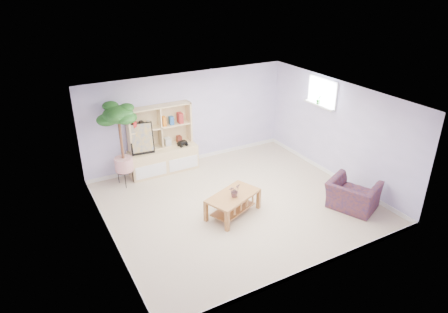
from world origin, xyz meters
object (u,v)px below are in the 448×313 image
coffee_table (233,205)px  floor_tree (122,145)px  storage_unit (162,140)px  armchair (353,193)px

coffee_table → floor_tree: (-1.60, 2.36, 0.78)m
coffee_table → floor_tree: 2.96m
storage_unit → floor_tree: bearing=-168.9°
storage_unit → coffee_table: 2.70m
storage_unit → armchair: storage_unit is taller
storage_unit → armchair: (2.90, -3.59, -0.49)m
floor_tree → armchair: (3.95, -3.38, -0.65)m
floor_tree → armchair: bearing=-40.6°
armchair → floor_tree: bearing=26.1°
coffee_table → armchair: bearing=-45.6°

